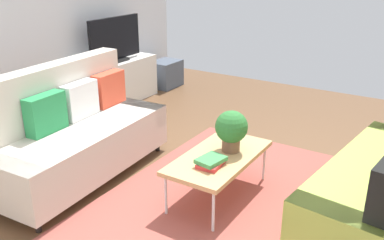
# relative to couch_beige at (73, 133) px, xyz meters

# --- Properties ---
(ground_plane) EXTENTS (7.68, 7.68, 0.00)m
(ground_plane) POSITION_rel_couch_beige_xyz_m (0.42, -1.29, -0.45)
(ground_plane) COLOR brown
(wall_far) EXTENTS (6.40, 0.12, 2.90)m
(wall_far) POSITION_rel_couch_beige_xyz_m (0.42, 1.51, 1.00)
(wall_far) COLOR silver
(wall_far) RESTS_ON ground_plane
(area_rug) EXTENTS (2.90, 2.20, 0.01)m
(area_rug) POSITION_rel_couch_beige_xyz_m (0.34, -1.62, -0.45)
(area_rug) COLOR #9E4C42
(area_rug) RESTS_ON ground_plane
(couch_beige) EXTENTS (1.95, 0.96, 1.10)m
(couch_beige) POSITION_rel_couch_beige_xyz_m (0.00, 0.00, 0.00)
(couch_beige) COLOR beige
(couch_beige) RESTS_ON ground_plane
(coffee_table) EXTENTS (1.10, 0.56, 0.42)m
(coffee_table) POSITION_rel_couch_beige_xyz_m (0.39, -1.42, -0.06)
(coffee_table) COLOR tan
(coffee_table) RESTS_ON ground_plane
(tv_console) EXTENTS (1.40, 0.44, 0.64)m
(tv_console) POSITION_rel_couch_beige_xyz_m (1.93, 1.17, -0.13)
(tv_console) COLOR silver
(tv_console) RESTS_ON ground_plane
(tv) EXTENTS (1.00, 0.20, 0.64)m
(tv) POSITION_rel_couch_beige_xyz_m (1.93, 1.15, 0.50)
(tv) COLOR black
(tv) RESTS_ON tv_console
(storage_trunk) EXTENTS (0.52, 0.40, 0.44)m
(storage_trunk) POSITION_rel_couch_beige_xyz_m (3.03, 1.07, -0.23)
(storage_trunk) COLOR #4C5666
(storage_trunk) RESTS_ON ground_plane
(potted_plant) EXTENTS (0.29, 0.29, 0.38)m
(potted_plant) POSITION_rel_couch_beige_xyz_m (0.53, -1.47, 0.18)
(potted_plant) COLOR brown
(potted_plant) RESTS_ON coffee_table
(table_book_0) EXTENTS (0.26, 0.20, 0.04)m
(table_book_0) POSITION_rel_couch_beige_xyz_m (0.18, -1.46, -0.01)
(table_book_0) COLOR red
(table_book_0) RESTS_ON coffee_table
(table_book_1) EXTENTS (0.27, 0.22, 0.04)m
(table_book_1) POSITION_rel_couch_beige_xyz_m (0.18, -1.46, 0.02)
(table_book_1) COLOR #3F8C4C
(table_book_1) RESTS_ON table_book_0
(vase_0) EXTENTS (0.10, 0.10, 0.15)m
(vase_0) POSITION_rel_couch_beige_xyz_m (1.35, 1.22, 0.27)
(vase_0) COLOR #4C72B2
(vase_0) RESTS_ON tv_console
(vase_1) EXTENTS (0.09, 0.09, 0.13)m
(vase_1) POSITION_rel_couch_beige_xyz_m (1.51, 1.22, 0.25)
(vase_1) COLOR silver
(vase_1) RESTS_ON tv_console
(bottle_0) EXTENTS (0.05, 0.05, 0.24)m
(bottle_0) POSITION_rel_couch_beige_xyz_m (1.65, 1.13, 0.31)
(bottle_0) COLOR red
(bottle_0) RESTS_ON tv_console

